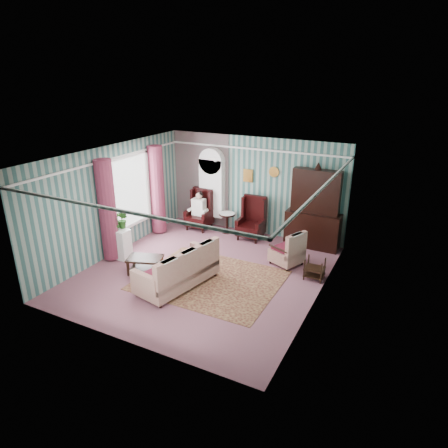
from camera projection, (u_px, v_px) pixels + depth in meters
The scene contains 17 objects.
floor at pixel (205, 272), 9.83m from camera, with size 6.00×6.00×0.00m, color #8B5061.
room_shell at pixel (185, 189), 9.51m from camera, with size 5.53×6.02×2.91m.
bookcase at pixel (212, 192), 12.36m from camera, with size 0.80×0.28×2.24m, color silver.
dresser_hutch at pixel (314, 207), 10.86m from camera, with size 1.50×0.56×2.36m, color black.
wingback_left at pixel (199, 210), 12.32m from camera, with size 0.76×0.80×1.25m, color black.
wingback_right at pixel (251, 219), 11.58m from camera, with size 0.76×0.80×1.25m, color black.
seated_woman at pixel (199, 211), 12.33m from camera, with size 0.44×0.40×1.18m, color silver, non-canonical shape.
round_side_table at pixel (227, 223), 12.18m from camera, with size 0.50×0.50×0.60m, color black.
nest_table at pixel (315, 268), 9.43m from camera, with size 0.45×0.38×0.54m, color black.
plant_stand at pixel (120, 244), 10.45m from camera, with size 0.55×0.35×0.80m, color silver.
rug at pixel (210, 280), 9.45m from camera, with size 3.20×2.60×0.01m, color #521F1B.
sofa at pixel (177, 267), 9.05m from camera, with size 2.01×1.05×0.95m, color beige.
floral_armchair at pixel (287, 245), 10.05m from camera, with size 0.76×0.73×1.07m, color beige.
coffee_table at pixel (145, 265), 9.73m from camera, with size 0.83×0.52×0.42m, color black.
potted_plant_a at pixel (115, 223), 10.20m from camera, with size 0.35×0.30×0.39m, color #16481B.
potted_plant_b at pixel (123, 220), 10.31m from camera, with size 0.26×0.21×0.47m, color #1E4A17.
potted_plant_c at pixel (117, 220), 10.39m from camera, with size 0.22×0.22×0.40m, color #184D1C.
Camera 1 is at (4.38, -7.58, 4.64)m, focal length 32.00 mm.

